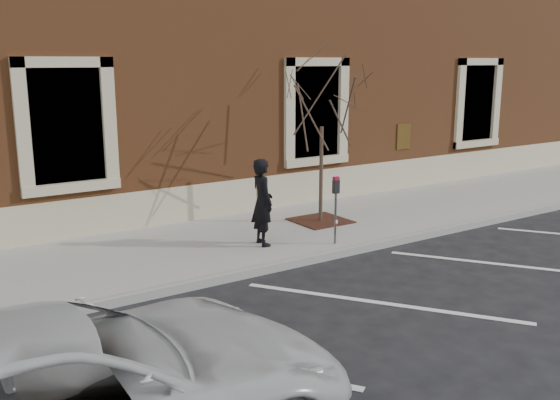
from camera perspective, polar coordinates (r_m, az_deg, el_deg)
ground at (r=11.37m, az=1.69°, el=-5.97°), size 120.00×120.00×0.00m
sidewalk_near at (r=12.75m, az=-2.88°, el=-3.56°), size 40.00×3.50×0.15m
curb_near at (r=11.31m, az=1.84°, el=-5.67°), size 40.00×0.12×0.15m
parking_stripes at (r=9.78m, az=9.28°, el=-9.29°), size 28.00×4.40×0.01m
building_civic at (r=17.67m, az=-13.36°, el=13.49°), size 40.00×8.62×8.00m
man at (r=11.88m, az=-1.63°, el=-0.20°), size 0.49×0.66×1.68m
parking_meter at (r=11.96m, az=5.12°, el=0.23°), size 0.12×0.09×1.32m
tree_grate at (r=13.84m, az=3.71°, el=-1.89°), size 1.13×1.13×0.03m
sapling at (r=13.42m, az=3.88°, el=9.13°), size 2.28×2.28×3.81m
white_truck at (r=6.03m, az=-18.95°, el=-16.64°), size 5.43×2.67×1.48m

